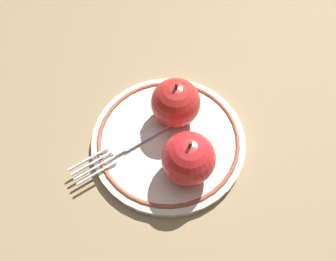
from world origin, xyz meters
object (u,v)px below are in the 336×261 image
object	(u,v)px
apple_red_whole	(188,158)
fork	(132,144)
plate	(168,140)
apple_second_whole	(176,103)

from	to	relation	value
apple_red_whole	fork	distance (m)	0.09
apple_red_whole	fork	world-z (taller)	apple_red_whole
plate	apple_second_whole	size ratio (longest dim) A/B	2.82
apple_second_whole	fork	xyz separation A→B (m)	(-0.03, -0.07, -0.03)
apple_red_whole	apple_second_whole	xyz separation A→B (m)	(-0.06, 0.06, 0.00)
apple_red_whole	fork	xyz separation A→B (m)	(-0.08, -0.01, -0.03)
plate	fork	xyz separation A→B (m)	(-0.04, -0.03, 0.01)
fork	plate	bearing A→B (deg)	158.14
apple_second_whole	fork	distance (m)	0.08
plate	apple_red_whole	xyz separation A→B (m)	(0.05, -0.03, 0.04)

